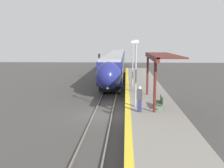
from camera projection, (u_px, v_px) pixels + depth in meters
name	position (u px, v px, depth m)	size (l,w,h in m)	color
ground_plane	(103.00, 116.00, 22.01)	(120.00, 120.00, 0.00)	#423F3D
rail_left	(94.00, 115.00, 22.03)	(0.08, 90.00, 0.15)	slate
rail_right	(112.00, 115.00, 21.96)	(0.08, 90.00, 0.15)	slate
train	(116.00, 62.00, 50.29)	(2.81, 47.42, 3.91)	black
platform_right	(151.00, 111.00, 21.76)	(4.01, 64.00, 0.91)	gray
platform_bench	(160.00, 102.00, 20.51)	(0.44, 1.66, 0.89)	#4C6B4C
person_waiting	(140.00, 99.00, 19.36)	(0.36, 0.24, 1.80)	navy
railway_signal	(99.00, 64.00, 42.40)	(0.28, 0.28, 4.03)	#59595E
lamppost_near	(136.00, 69.00, 20.60)	(0.36, 0.20, 4.97)	#9E9EA3
lamppost_mid	(133.00, 60.00, 30.55)	(0.36, 0.20, 4.97)	#9E9EA3
station_canopy	(158.00, 58.00, 22.20)	(2.02, 9.70, 3.87)	#511E19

